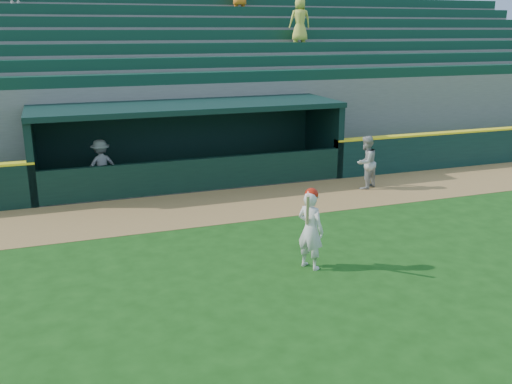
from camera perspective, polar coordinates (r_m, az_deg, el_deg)
ground at (r=11.21m, az=2.80°, el=-8.53°), size 120.00×120.00×0.00m
warning_track at (r=15.55m, az=-4.13°, el=-1.44°), size 40.00×3.00×0.01m
dugout_player_front at (r=17.40m, az=10.92°, el=2.92°), size 0.97×0.89×1.61m
dugout_player_inside at (r=17.49m, az=-15.22°, el=2.60°), size 1.10×0.78×1.54m
dugout at (r=18.15m, az=-6.90°, el=5.42°), size 9.40×2.80×2.46m
stands at (r=22.44m, az=-9.75°, el=9.98°), size 34.50×6.25×7.57m
batter_at_plate at (r=11.39m, az=5.47°, el=-3.61°), size 0.63×0.81×1.69m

